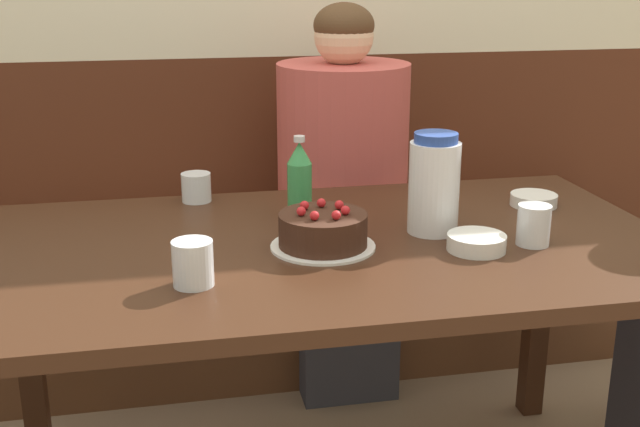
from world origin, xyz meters
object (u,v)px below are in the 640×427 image
(glass_water_tall, at_px, (534,225))
(glass_shot_small, at_px, (193,263))
(birthday_cake, at_px, (323,231))
(bowl_rice_small, at_px, (476,243))
(glass_tumbler_short, at_px, (196,187))
(water_pitcher, at_px, (434,184))
(bowl_soup_white, at_px, (534,200))
(bench_seat, at_px, (276,301))
(person_grey_tee, at_px, (342,203))
(soju_bottle, at_px, (300,180))

(glass_water_tall, distance_m, glass_shot_small, 0.74)
(birthday_cake, xyz_separation_m, glass_shot_small, (-0.28, -0.16, 0.01))
(bowl_rice_small, relative_size, glass_tumbler_short, 1.66)
(water_pitcher, relative_size, bowl_soup_white, 1.96)
(bench_seat, bearing_deg, person_grey_tee, -35.19)
(glass_water_tall, distance_m, glass_tumbler_short, 0.85)
(glass_water_tall, relative_size, glass_shot_small, 1.01)
(bowl_soup_white, bearing_deg, bowl_rice_small, -133.51)
(bowl_rice_small, xyz_separation_m, glass_shot_small, (-0.60, -0.07, 0.03))
(water_pitcher, distance_m, bowl_soup_white, 0.36)
(bench_seat, relative_size, glass_tumbler_short, 32.36)
(water_pitcher, relative_size, glass_water_tall, 2.57)
(water_pitcher, distance_m, soju_bottle, 0.32)
(bench_seat, distance_m, bowl_rice_small, 1.12)
(bench_seat, distance_m, glass_tumbler_short, 0.75)
(bowl_rice_small, bearing_deg, birthday_cake, 165.68)
(bowl_rice_small, xyz_separation_m, person_grey_tee, (-0.11, 0.81, -0.14))
(bowl_soup_white, bearing_deg, glass_shot_small, -157.69)
(bench_seat, height_order, water_pitcher, water_pitcher)
(birthday_cake, height_order, water_pitcher, water_pitcher)
(soju_bottle, xyz_separation_m, bowl_soup_white, (0.60, -0.02, -0.08))
(glass_water_tall, bearing_deg, bowl_rice_small, -175.41)
(glass_water_tall, bearing_deg, bench_seat, 114.83)
(bench_seat, distance_m, person_grey_tee, 0.44)
(bowl_rice_small, xyz_separation_m, glass_tumbler_short, (-0.57, 0.49, 0.02))
(birthday_cake, distance_m, bowl_soup_white, 0.62)
(person_grey_tee, bearing_deg, glass_water_tall, 16.65)
(glass_shot_small, bearing_deg, person_grey_tee, 60.69)
(glass_tumbler_short, bearing_deg, bench_seat, 59.76)
(glass_water_tall, xyz_separation_m, person_grey_tee, (-0.24, 0.80, -0.17))
(water_pitcher, distance_m, bowl_rice_small, 0.17)
(bowl_soup_white, relative_size, bowl_rice_small, 0.93)
(birthday_cake, distance_m, glass_tumbler_short, 0.48)
(glass_water_tall, relative_size, person_grey_tee, 0.07)
(bench_seat, distance_m, bowl_soup_white, 1.01)
(glass_tumbler_short, xyz_separation_m, glass_shot_small, (-0.04, -0.57, 0.01))
(person_grey_tee, bearing_deg, glass_shot_small, -29.31)
(soju_bottle, bearing_deg, water_pitcher, -30.16)
(bench_seat, relative_size, person_grey_tee, 2.01)
(glass_tumbler_short, bearing_deg, water_pitcher, -34.57)
(bench_seat, distance_m, soju_bottle, 0.88)
(bowl_soup_white, relative_size, person_grey_tee, 0.10)
(glass_water_tall, height_order, glass_shot_small, same)
(water_pitcher, bearing_deg, bowl_soup_white, 24.38)
(glass_water_tall, bearing_deg, soju_bottle, 148.13)
(water_pitcher, height_order, person_grey_tee, person_grey_tee)
(bowl_rice_small, relative_size, glass_water_tall, 1.41)
(bowl_rice_small, bearing_deg, soju_bottle, 137.78)
(glass_shot_small, bearing_deg, bench_seat, 73.51)
(glass_water_tall, relative_size, glass_tumbler_short, 1.18)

